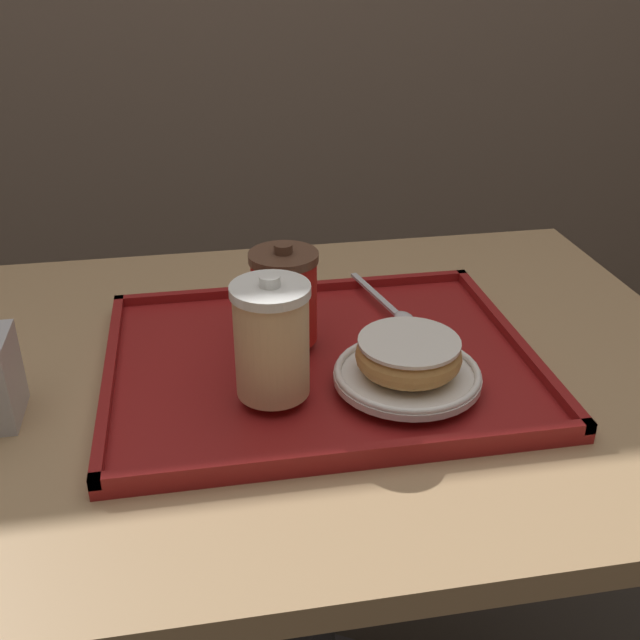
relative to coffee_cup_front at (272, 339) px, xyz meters
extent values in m
cube|color=tan|center=(0.05, 0.10, -0.10)|extent=(0.99, 0.73, 0.03)
cylinder|color=#333338|center=(0.05, 0.10, -0.47)|extent=(0.08, 0.08, 0.71)
cube|color=maroon|center=(0.06, 0.08, -0.08)|extent=(0.49, 0.39, 0.01)
cube|color=maroon|center=(0.06, -0.11, -0.07)|extent=(0.49, 0.01, 0.01)
cube|color=maroon|center=(0.06, 0.26, -0.07)|extent=(0.49, 0.01, 0.01)
cube|color=maroon|center=(-0.18, 0.08, -0.07)|extent=(0.01, 0.39, 0.01)
cube|color=maroon|center=(0.30, 0.08, -0.07)|extent=(0.01, 0.39, 0.01)
cylinder|color=#E0B784|center=(0.00, 0.00, -0.01)|extent=(0.08, 0.08, 0.11)
cylinder|color=white|center=(0.00, 0.00, 0.06)|extent=(0.08, 0.08, 0.01)
cylinder|color=white|center=(0.00, 0.00, 0.07)|extent=(0.02, 0.02, 0.01)
cylinder|color=red|center=(0.03, 0.11, -0.01)|extent=(0.08, 0.08, 0.10)
cylinder|color=brown|center=(0.03, 0.11, 0.04)|extent=(0.08, 0.08, 0.01)
cylinder|color=brown|center=(0.03, 0.11, 0.05)|extent=(0.02, 0.02, 0.01)
cylinder|color=white|center=(0.15, 0.00, -0.06)|extent=(0.16, 0.16, 0.01)
torus|color=white|center=(0.15, 0.00, -0.05)|extent=(0.16, 0.16, 0.01)
torus|color=tan|center=(0.15, 0.00, -0.03)|extent=(0.11, 0.11, 0.03)
cylinder|color=white|center=(0.15, 0.00, -0.02)|extent=(0.11, 0.11, 0.00)
ellipsoid|color=silver|center=(0.18, 0.13, -0.06)|extent=(0.03, 0.04, 0.01)
cube|color=silver|center=(0.16, 0.21, -0.06)|extent=(0.04, 0.13, 0.00)
camera|label=1|loc=(-0.07, -0.67, 0.37)|focal=42.00mm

